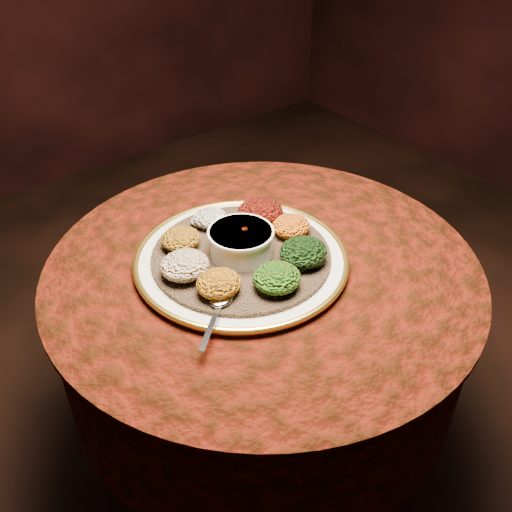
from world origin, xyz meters
TOP-DOWN VIEW (x-y plane):
  - table at (0.00, 0.00)m, footprint 0.96×0.96m
  - platter at (-0.04, 0.03)m, footprint 0.59×0.59m
  - injera at (-0.04, 0.03)m, footprint 0.40×0.40m
  - stew_bowl at (-0.04, 0.03)m, footprint 0.14×0.14m
  - spoon at (-0.17, -0.08)m, footprint 0.13×0.11m
  - portion_ayib at (-0.03, 0.16)m, footprint 0.08×0.08m
  - portion_kitfo at (0.07, 0.10)m, footprint 0.11×0.10m
  - portion_tikil at (0.10, 0.02)m, footprint 0.09×0.08m
  - portion_gomen at (0.05, -0.08)m, footprint 0.10×0.10m
  - portion_mixveg at (-0.05, -0.11)m, footprint 0.10×0.09m
  - portion_kik at (-0.15, -0.05)m, footprint 0.09×0.09m
  - portion_timatim at (-0.17, 0.04)m, footprint 0.10×0.10m
  - portion_shiro at (-0.13, 0.13)m, footprint 0.09×0.08m

SIDE VIEW (x-z plane):
  - table at x=0.00m, z-range 0.19..0.92m
  - platter at x=-0.04m, z-range 0.73..0.76m
  - injera at x=-0.04m, z-range 0.75..0.76m
  - spoon at x=-0.17m, z-range 0.76..0.77m
  - portion_ayib at x=-0.03m, z-range 0.76..0.80m
  - portion_shiro at x=-0.13m, z-range 0.76..0.80m
  - portion_tikil at x=0.10m, z-range 0.76..0.80m
  - portion_kik at x=-0.15m, z-range 0.76..0.81m
  - portion_mixveg at x=-0.05m, z-range 0.76..0.81m
  - portion_timatim at x=-0.17m, z-range 0.76..0.81m
  - portion_gomen at x=0.05m, z-range 0.76..0.81m
  - portion_kitfo at x=0.07m, z-range 0.76..0.81m
  - stew_bowl at x=-0.04m, z-range 0.77..0.83m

